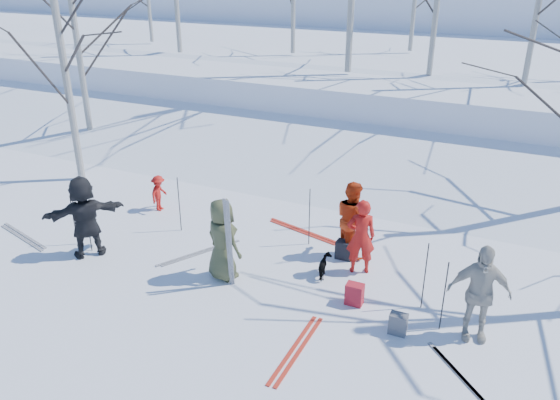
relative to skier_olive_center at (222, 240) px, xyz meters
The scene contains 30 objects.
ground 1.10m from the skier_olive_center, 19.18° to the right, with size 120.00×120.00×0.00m, color white.
snow_ramp 6.84m from the skier_olive_center, 84.48° to the left, with size 70.00×9.50×1.40m, color white.
snow_plateau 16.79m from the skier_olive_center, 87.76° to the left, with size 70.00×18.00×2.20m, color white.
far_hill 37.80m from the skier_olive_center, 89.01° to the left, with size 90.00×30.00×6.00m, color white.
skier_olive_center is the anchor object (origin of this frame).
skier_red_north 2.75m from the skier_olive_center, 29.15° to the left, with size 0.58×0.38×1.60m, color red.
skier_redor_behind 2.82m from the skier_olive_center, 44.21° to the left, with size 0.81×0.63×1.67m, color red.
skier_red_seated 3.73m from the skier_olive_center, 145.76° to the left, with size 0.60×0.34×0.93m, color red.
skier_cream_east 4.77m from the skier_olive_center, ahead, with size 1.03×0.43×1.75m, color beige.
skier_grey_west 3.12m from the skier_olive_center, behind, with size 1.67×0.53×1.81m, color black.
dog 2.12m from the skier_olive_center, 24.79° to the left, with size 0.24×0.54×0.45m, color black.
upright_ski_left 0.37m from the skier_olive_center, 41.95° to the right, with size 0.07×0.02×1.90m, color silver.
upright_ski_right 0.41m from the skier_olive_center, 38.45° to the right, with size 0.07×0.02×1.90m, color silver.
ski_pair_a 5.15m from the skier_olive_center, behind, with size 1.88×0.71×0.02m, color silver, non-canonical shape.
ski_pair_b 2.70m from the skier_olive_center, 74.88° to the left, with size 1.89×0.69×0.02m, color red, non-canonical shape.
ski_pair_c 5.05m from the skier_olive_center, 12.79° to the right, with size 1.46×1.51×0.02m, color silver, non-canonical shape.
ski_pair_d 1.42m from the skier_olive_center, 148.50° to the left, with size 1.11×1.75×0.02m, color silver, non-canonical shape.
ski_pair_e 2.77m from the skier_olive_center, 33.51° to the right, with size 0.23×1.90×0.02m, color red, non-canonical shape.
ski_pole_a 4.24m from the skier_olive_center, ahead, with size 0.02×0.02×1.34m, color black.
ski_pole_b 2.37m from the skier_olive_center, 145.08° to the left, with size 0.02×0.02×1.34m, color black.
ski_pole_c 3.87m from the skier_olive_center, ahead, with size 0.02×0.02×1.34m, color black.
ski_pole_d 3.64m from the skier_olive_center, behind, with size 0.02×0.02×1.34m, color black.
ski_pole_e 3.20m from the skier_olive_center, behind, with size 0.02×0.02×1.34m, color black.
ski_pole_f 2.24m from the skier_olive_center, 62.28° to the left, with size 0.02×0.02×1.34m, color black.
ski_pole_g 3.43m from the skier_olive_center, behind, with size 0.02×0.02×1.34m, color black.
backpack_red 2.74m from the skier_olive_center, ahead, with size 0.32×0.22×0.42m, color #AD1A26.
backpack_grey 3.67m from the skier_olive_center, ahead, with size 0.30×0.20×0.38m, color #55575D.
backpack_dark 2.68m from the skier_olive_center, 41.28° to the left, with size 0.34×0.24×0.40m, color black.
birch_edge_a 7.35m from the skier_olive_center, 155.75° to the left, with size 4.91×4.91×6.15m, color silver, non-canonical shape.
birch_edge_d 10.37m from the skier_olive_center, 146.62° to the left, with size 5.02×5.02×6.32m, color silver, non-canonical shape.
Camera 1 is at (4.27, -7.85, 5.92)m, focal length 35.00 mm.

